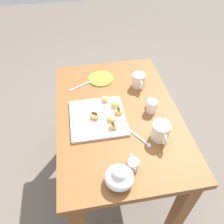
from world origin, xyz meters
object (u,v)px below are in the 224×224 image
(pastry_plate_square, at_px, (98,118))
(ice_cream_bowl, at_px, (119,177))
(dining_table, at_px, (117,129))
(chocolate_sauce_pitcher, at_px, (133,164))
(coffee_mug_cream_left, at_px, (139,80))
(saucer_lime_left, at_px, (101,79))
(beignet_4, at_px, (119,111))
(coffee_mug_cream_right, at_px, (161,131))
(beignet_0, at_px, (111,118))
(cream_pitcher_white, at_px, (152,105))
(beignet_1, at_px, (95,116))
(beignet_2, at_px, (105,99))
(beignet_3, at_px, (116,104))
(beignet_5, at_px, (113,126))

(pastry_plate_square, xyz_separation_m, ice_cream_bowl, (0.39, 0.04, 0.03))
(dining_table, xyz_separation_m, chocolate_sauce_pitcher, (0.37, -0.00, 0.18))
(dining_table, height_order, coffee_mug_cream_left, coffee_mug_cream_left)
(saucer_lime_left, relative_size, beignet_4, 3.16)
(ice_cream_bowl, xyz_separation_m, chocolate_sauce_pitcher, (-0.06, 0.07, -0.01))
(coffee_mug_cream_right, relative_size, beignet_4, 2.81)
(coffee_mug_cream_left, bearing_deg, beignet_0, -38.85)
(dining_table, height_order, cream_pitcher_white, cream_pitcher_white)
(coffee_mug_cream_right, distance_m, cream_pitcher_white, 0.20)
(beignet_4, bearing_deg, beignet_0, -50.84)
(beignet_1, distance_m, beignet_2, 0.15)
(dining_table, relative_size, beignet_3, 19.57)
(cream_pitcher_white, bearing_deg, beignet_4, -87.59)
(cream_pitcher_white, xyz_separation_m, beignet_2, (-0.11, -0.25, -0.01))
(coffee_mug_cream_left, height_order, beignet_4, coffee_mug_cream_left)
(cream_pitcher_white, xyz_separation_m, saucer_lime_left, (-0.34, -0.24, -0.03))
(cream_pitcher_white, distance_m, chocolate_sauce_pitcher, 0.40)
(coffee_mug_cream_left, relative_size, beignet_0, 2.51)
(beignet_1, height_order, beignet_5, same)
(coffee_mug_cream_left, relative_size, cream_pitcher_white, 1.26)
(beignet_1, bearing_deg, saucer_lime_left, 167.04)
(pastry_plate_square, bearing_deg, beignet_2, 153.28)
(saucer_lime_left, distance_m, beignet_4, 0.36)
(coffee_mug_cream_left, relative_size, ice_cream_bowl, 1.02)
(beignet_2, height_order, beignet_5, same)
(cream_pitcher_white, relative_size, beignet_1, 1.88)
(coffee_mug_cream_right, bearing_deg, coffee_mug_cream_left, 180.00)
(cream_pitcher_white, xyz_separation_m, beignet_3, (-0.05, -0.20, -0.01))
(ice_cream_bowl, distance_m, beignet_1, 0.39)
(beignet_3, bearing_deg, ice_cream_bowl, -8.56)
(beignet_1, bearing_deg, beignet_2, 148.12)
(ice_cream_bowl, height_order, beignet_1, ice_cream_bowl)
(ice_cream_bowl, bearing_deg, beignet_4, 168.91)
(ice_cream_bowl, bearing_deg, cream_pitcher_white, 146.48)
(beignet_5, bearing_deg, beignet_1, -136.99)
(beignet_5, bearing_deg, beignet_2, -177.58)
(coffee_mug_cream_left, bearing_deg, beignet_1, -51.56)
(beignet_3, height_order, beignet_5, beignet_3)
(dining_table, distance_m, beignet_0, 0.20)
(beignet_2, bearing_deg, dining_table, 33.79)
(pastry_plate_square, distance_m, ice_cream_bowl, 0.40)
(beignet_2, bearing_deg, beignet_5, 2.42)
(beignet_2, bearing_deg, beignet_1, -31.88)
(coffee_mug_cream_left, bearing_deg, beignet_5, -33.73)
(coffee_mug_cream_right, relative_size, beignet_2, 3.48)
(coffee_mug_cream_left, xyz_separation_m, saucer_lime_left, (-0.11, -0.23, -0.04))
(coffee_mug_cream_left, distance_m, ice_cream_bowl, 0.69)
(coffee_mug_cream_left, xyz_separation_m, beignet_0, (0.28, -0.23, -0.02))
(beignet_1, relative_size, beignet_2, 1.31)
(ice_cream_bowl, bearing_deg, beignet_5, 174.97)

